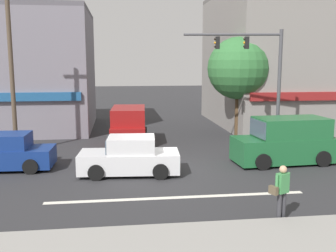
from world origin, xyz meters
The scene contains 11 objects.
ground_plane centered at (0.00, 0.00, 0.00)m, with size 120.00×120.00×0.00m, color #2B2B2D.
lane_marking_stripe centered at (0.00, -3.50, 0.00)m, with size 9.00×0.24×0.01m, color silver.
building_right_corner centered at (12.23, 11.64, 4.82)m, with size 13.80×11.85×9.65m.
street_tree centered at (5.33, 7.00, 4.22)m, with size 3.78×3.78×6.13m.
utility_pole_near_left centered at (-7.16, 4.08, 4.33)m, with size 1.40×0.22×8.35m.
traffic_light_mast centered at (5.09, 2.70, 4.18)m, with size 4.85×0.83×6.20m.
van_crossing_rightbound centered at (-1.39, 5.73, 1.01)m, with size 2.27×4.71×2.11m.
sedan_crossing_center centered at (-6.87, 1.00, 0.71)m, with size 4.16×1.99×1.58m.
van_approaching_near centered at (5.64, 0.51, 1.01)m, with size 4.71×2.27×2.11m.
sedan_parked_curbside centered at (-1.54, -0.39, 0.71)m, with size 4.21×2.11×1.58m.
pedestrian_foreground_with_bag centered at (2.69, -5.86, 0.95)m, with size 0.68×0.43×1.67m.
Camera 1 is at (-1.97, -16.30, 4.62)m, focal length 42.00 mm.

